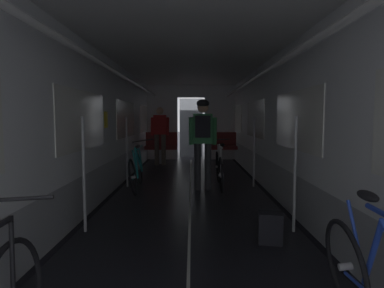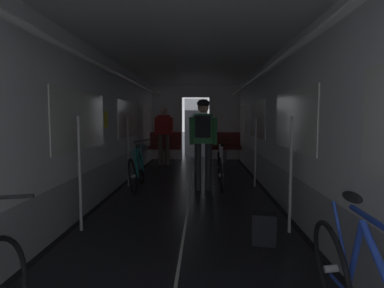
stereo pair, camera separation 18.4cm
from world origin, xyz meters
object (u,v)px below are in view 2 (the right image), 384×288
bench_seat_far_left (165,145)px  bench_seat_far_right (225,145)px  person_cyclist_aisle (203,134)px  person_standing_near_bench (164,132)px  backpack_on_floor (264,229)px  bicycle_teal (137,170)px  bicycle_white_in_aisle (220,168)px

bench_seat_far_left → bench_seat_far_right: 1.80m
bench_seat_far_right → person_cyclist_aisle: 3.80m
person_standing_near_bench → backpack_on_floor: person_standing_near_bench is taller
bench_seat_far_right → person_cyclist_aisle: bearing=-100.1°
bench_seat_far_right → person_cyclist_aisle: (-0.66, -3.70, 0.50)m
bicycle_teal → person_cyclist_aisle: size_ratio=0.98×
bicycle_teal → bicycle_white_in_aisle: bearing=6.9°
bench_seat_far_left → backpack_on_floor: bench_seat_far_left is taller
bicycle_white_in_aisle → person_standing_near_bench: size_ratio=1.00×
backpack_on_floor → bicycle_teal: bearing=125.7°
bicycle_teal → bench_seat_far_left: bearing=87.8°
person_cyclist_aisle → bicycle_white_in_aisle: person_cyclist_aisle is taller
person_cyclist_aisle → bicycle_teal: bearing=176.9°
bench_seat_far_left → bicycle_teal: size_ratio=0.58×
bicycle_teal → person_standing_near_bench: size_ratio=1.01×
person_standing_near_bench → bench_seat_far_right: bearing=11.8°
bicycle_teal → person_cyclist_aisle: (1.28, -0.07, 0.69)m
bench_seat_far_left → person_standing_near_bench: person_standing_near_bench is taller
person_standing_near_bench → person_cyclist_aisle: bearing=-71.2°
bicycle_teal → backpack_on_floor: bicycle_teal is taller
bicycle_white_in_aisle → backpack_on_floor: bicycle_white_in_aisle is taller
person_cyclist_aisle → backpack_on_floor: 2.86m
bicycle_teal → person_standing_near_bench: bearing=87.5°
bench_seat_far_right → person_standing_near_bench: size_ratio=0.58×
bench_seat_far_left → backpack_on_floor: (1.80, -6.33, -0.40)m
person_cyclist_aisle → bicycle_white_in_aisle: size_ratio=1.02×
bench_seat_far_right → bicycle_white_in_aisle: size_ratio=0.58×
person_cyclist_aisle → backpack_on_floor: bearing=-75.8°
bicycle_white_in_aisle → backpack_on_floor: (0.32, -2.90, -0.21)m
bicycle_white_in_aisle → person_cyclist_aisle: bearing=-142.2°
bench_seat_far_right → person_cyclist_aisle: person_cyclist_aisle is taller
bench_seat_far_right → bicycle_teal: bicycle_teal is taller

